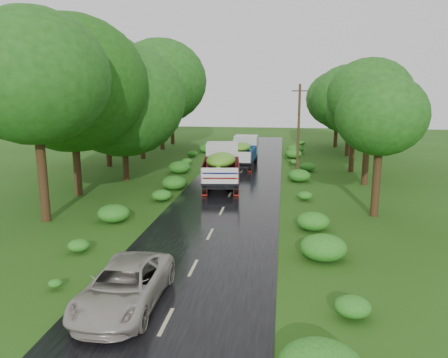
% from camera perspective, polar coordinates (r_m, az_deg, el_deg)
% --- Properties ---
extents(ground, '(120.00, 120.00, 0.00)m').
position_cam_1_polar(ground, '(17.35, -4.06, -11.55)').
color(ground, '#1F410E').
rests_on(ground, ground).
extents(road, '(6.50, 80.00, 0.02)m').
position_cam_1_polar(road, '(21.94, -1.40, -6.36)').
color(road, black).
rests_on(road, ground).
extents(road_lines, '(0.12, 69.60, 0.00)m').
position_cam_1_polar(road_lines, '(22.88, -1.00, -5.55)').
color(road_lines, '#BFB78C').
rests_on(road_lines, road).
extents(truck_near, '(3.12, 6.95, 2.82)m').
position_cam_1_polar(truck_near, '(30.60, -0.32, 1.99)').
color(truck_near, black).
rests_on(truck_near, ground).
extents(truck_far, '(2.39, 6.11, 2.53)m').
position_cam_1_polar(truck_far, '(38.35, 2.56, 3.76)').
color(truck_far, black).
rests_on(truck_far, ground).
extents(car, '(2.28, 4.91, 1.36)m').
position_cam_1_polar(car, '(14.63, -12.91, -13.49)').
color(car, '#A59E93').
rests_on(car, road).
extents(utility_pole, '(1.21, 0.49, 7.12)m').
position_cam_1_polar(utility_pole, '(34.77, 9.71, 6.46)').
color(utility_pole, '#382616').
rests_on(utility_pole, ground).
extents(trees_left, '(7.82, 35.33, 9.51)m').
position_cam_1_polar(trees_left, '(38.74, -12.47, 11.77)').
color(trees_left, black).
rests_on(trees_left, ground).
extents(trees_right, '(4.94, 31.63, 7.78)m').
position_cam_1_polar(trees_right, '(40.58, 16.39, 9.59)').
color(trees_right, black).
rests_on(trees_right, ground).
extents(shrubs, '(11.90, 44.00, 0.70)m').
position_cam_1_polar(shrubs, '(30.46, 1.27, -0.46)').
color(shrubs, '#1B6217').
rests_on(shrubs, ground).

